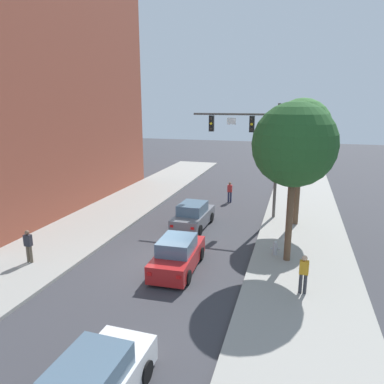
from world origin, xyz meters
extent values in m
plane|color=#38383D|center=(0.00, 0.00, 0.00)|extent=(120.00, 120.00, 0.00)
cube|color=#99968E|center=(-6.50, 0.00, 0.07)|extent=(5.00, 60.00, 0.15)
cube|color=#99968E|center=(6.50, 0.00, 0.07)|extent=(5.00, 60.00, 0.15)
cube|color=#9E4C38|center=(-15.00, 7.99, 9.77)|extent=(12.00, 20.00, 19.54)
cylinder|color=#514C47|center=(4.60, 8.70, 3.90)|extent=(0.20, 0.20, 7.50)
cylinder|color=#514C47|center=(1.79, 8.70, 6.95)|extent=(5.63, 0.14, 0.14)
cube|color=black|center=(2.91, 8.70, 6.33)|extent=(0.32, 0.28, 1.05)
sphere|color=#2D2823|center=(2.91, 8.55, 6.66)|extent=(0.18, 0.18, 0.18)
sphere|color=yellow|center=(2.91, 8.55, 6.33)|extent=(0.18, 0.18, 0.18)
sphere|color=#2D2823|center=(2.91, 8.55, 6.00)|extent=(0.18, 0.18, 0.18)
cube|color=black|center=(0.21, 8.70, 6.33)|extent=(0.32, 0.28, 1.05)
sphere|color=#2D2823|center=(0.21, 8.55, 6.66)|extent=(0.18, 0.18, 0.18)
sphere|color=yellow|center=(0.21, 8.55, 6.33)|extent=(0.18, 0.18, 0.18)
sphere|color=#2D2823|center=(0.21, 8.55, 6.00)|extent=(0.18, 0.18, 0.18)
cube|color=white|center=(1.56, 8.68, 6.50)|extent=(0.60, 0.03, 0.44)
cube|color=slate|center=(-0.17, 5.60, 0.56)|extent=(1.85, 4.26, 0.80)
cube|color=slate|center=(-0.17, 5.45, 1.28)|extent=(1.57, 2.05, 0.64)
cylinder|color=black|center=(-0.93, 6.93, 0.32)|extent=(0.24, 0.65, 0.64)
cylinder|color=black|center=(0.69, 6.87, 0.32)|extent=(0.24, 0.65, 0.64)
cylinder|color=black|center=(-1.02, 4.33, 0.32)|extent=(0.24, 0.65, 0.64)
cylinder|color=black|center=(0.59, 4.27, 0.32)|extent=(0.24, 0.65, 0.64)
cube|color=red|center=(-0.88, 3.51, 0.68)|extent=(0.20, 0.05, 0.14)
cube|color=red|center=(0.39, 3.46, 0.68)|extent=(0.20, 0.05, 0.14)
cube|color=#B21E1E|center=(0.81, -0.36, 0.56)|extent=(1.86, 4.26, 0.80)
cube|color=slate|center=(0.81, -0.51, 1.28)|extent=(1.58, 2.06, 0.64)
cylinder|color=black|center=(-0.05, 0.91, 0.32)|extent=(0.24, 0.65, 0.64)
cylinder|color=black|center=(1.56, 0.97, 0.32)|extent=(0.24, 0.65, 0.64)
cylinder|color=black|center=(0.05, -1.69, 0.32)|extent=(0.24, 0.65, 0.64)
cylinder|color=black|center=(1.66, -1.63, 0.32)|extent=(0.24, 0.65, 0.64)
cube|color=red|center=(0.25, -2.50, 0.68)|extent=(0.20, 0.05, 0.14)
cube|color=red|center=(1.52, -2.45, 0.68)|extent=(0.20, 0.05, 0.14)
cube|color=slate|center=(1.35, -8.83, 1.28)|extent=(1.54, 2.03, 0.64)
cylinder|color=black|center=(0.57, -7.36, 0.32)|extent=(0.23, 0.64, 0.64)
cylinder|color=black|center=(2.19, -7.40, 0.32)|extent=(0.23, 0.64, 0.64)
cylinder|color=brown|center=(-6.30, -1.98, 0.57)|extent=(0.14, 0.14, 0.85)
cylinder|color=brown|center=(-6.12, -1.98, 0.57)|extent=(0.14, 0.14, 0.85)
cube|color=#26262D|center=(-6.21, -1.98, 1.28)|extent=(0.36, 0.22, 0.56)
sphere|color=brown|center=(-6.21, -1.98, 1.68)|extent=(0.22, 0.22, 0.22)
cylinder|color=#232847|center=(0.87, 12.06, 0.42)|extent=(0.14, 0.14, 0.85)
cylinder|color=#232847|center=(1.05, 12.06, 0.42)|extent=(0.14, 0.14, 0.85)
cube|color=#B72D2D|center=(0.96, 12.06, 1.13)|extent=(0.36, 0.22, 0.56)
sphere|color=brown|center=(0.96, 12.06, 1.53)|extent=(0.22, 0.22, 0.22)
cylinder|color=#333338|center=(6.35, -1.33, 0.57)|extent=(0.14, 0.14, 0.85)
cylinder|color=#333338|center=(6.53, -1.33, 0.57)|extent=(0.14, 0.14, 0.85)
cube|color=orange|center=(6.44, -1.33, 1.28)|extent=(0.36, 0.22, 0.56)
sphere|color=tan|center=(6.44, -1.33, 1.68)|extent=(0.22, 0.22, 0.22)
cylinder|color=#B2B2B7|center=(5.12, 2.34, 0.43)|extent=(0.24, 0.24, 0.55)
sphere|color=#B2B2B7|center=(5.12, 2.34, 0.76)|extent=(0.22, 0.22, 0.22)
cylinder|color=#B2B2B7|center=(4.94, 2.34, 0.45)|extent=(0.12, 0.09, 0.09)
cylinder|color=#B2B2B7|center=(5.30, 2.34, 0.45)|extent=(0.12, 0.09, 0.09)
cylinder|color=brown|center=(5.72, 1.82, 2.25)|extent=(0.32, 0.32, 4.20)
sphere|color=#235123|center=(5.72, 1.82, 5.81)|extent=(3.90, 3.90, 3.90)
cylinder|color=brown|center=(6.04, 7.63, 2.52)|extent=(0.32, 0.32, 4.74)
sphere|color=#387033|center=(6.04, 7.63, 6.21)|extent=(3.53, 3.53, 3.53)
camera|label=1|loc=(5.88, -15.32, 7.65)|focal=33.83mm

